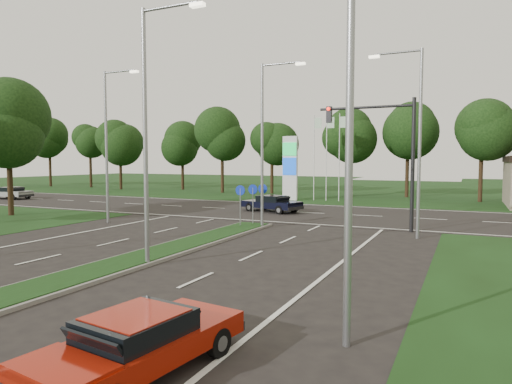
% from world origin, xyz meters
% --- Properties ---
extents(verge_far, '(160.00, 50.00, 0.02)m').
position_xyz_m(verge_far, '(0.00, 55.00, 0.00)').
color(verge_far, black).
rests_on(verge_far, ground).
extents(cross_road, '(160.00, 12.00, 0.02)m').
position_xyz_m(cross_road, '(0.00, 24.00, 0.00)').
color(cross_road, black).
rests_on(cross_road, ground).
extents(median_kerb, '(2.00, 26.00, 0.12)m').
position_xyz_m(median_kerb, '(0.00, 4.00, 0.06)').
color(median_kerb, slate).
rests_on(median_kerb, ground).
extents(streetlight_median_near, '(2.53, 0.22, 9.00)m').
position_xyz_m(streetlight_median_near, '(1.00, 6.00, 5.08)').
color(streetlight_median_near, gray).
rests_on(streetlight_median_near, ground).
extents(streetlight_median_far, '(2.53, 0.22, 9.00)m').
position_xyz_m(streetlight_median_far, '(1.00, 16.00, 5.08)').
color(streetlight_median_far, gray).
rests_on(streetlight_median_far, ground).
extents(streetlight_left_far, '(2.53, 0.22, 9.00)m').
position_xyz_m(streetlight_left_far, '(-8.30, 14.00, 5.08)').
color(streetlight_left_far, gray).
rests_on(streetlight_left_far, ground).
extents(streetlight_right_far, '(2.53, 0.22, 9.00)m').
position_xyz_m(streetlight_right_far, '(8.80, 16.00, 5.08)').
color(streetlight_right_far, gray).
rests_on(streetlight_right_far, ground).
extents(streetlight_right_near, '(2.53, 0.22, 9.00)m').
position_xyz_m(streetlight_right_near, '(8.80, 2.00, 5.08)').
color(streetlight_right_near, gray).
rests_on(streetlight_right_near, ground).
extents(traffic_signal, '(5.10, 0.42, 7.00)m').
position_xyz_m(traffic_signal, '(7.19, 18.00, 4.65)').
color(traffic_signal, black).
rests_on(traffic_signal, ground).
extents(median_signs, '(1.16, 1.76, 2.38)m').
position_xyz_m(median_signs, '(0.00, 16.40, 1.71)').
color(median_signs, gray).
rests_on(median_signs, ground).
extents(gas_pylon, '(5.80, 1.26, 8.00)m').
position_xyz_m(gas_pylon, '(-3.79, 33.05, 3.20)').
color(gas_pylon, silver).
rests_on(gas_pylon, ground).
extents(treeline_far, '(6.00, 6.00, 9.90)m').
position_xyz_m(treeline_far, '(0.10, 39.93, 6.83)').
color(treeline_far, black).
rests_on(treeline_far, ground).
extents(red_sedan, '(2.19, 4.23, 1.11)m').
position_xyz_m(red_sedan, '(6.00, -0.77, 0.60)').
color(red_sedan, '#9B1708').
rests_on(red_sedan, ground).
extents(navy_sedan, '(4.74, 3.02, 1.21)m').
position_xyz_m(navy_sedan, '(-1.76, 23.38, 0.65)').
color(navy_sedan, black).
rests_on(navy_sedan, ground).
extents(far_car_a, '(4.20, 1.96, 1.19)m').
position_xyz_m(far_car_a, '(-28.97, 22.82, 0.64)').
color(far_car_a, '#9C9C9C').
rests_on(far_car_a, ground).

